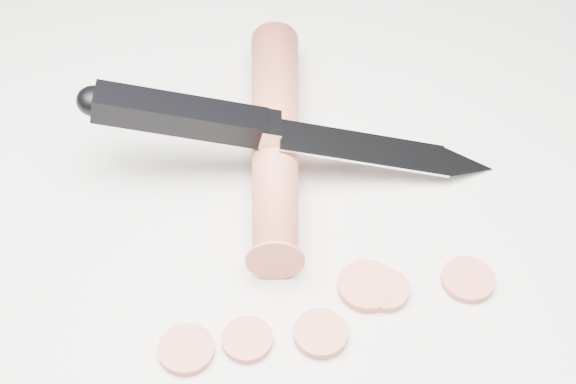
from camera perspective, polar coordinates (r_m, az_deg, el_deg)
ground at (r=0.53m, az=-0.52°, el=-5.80°), size 2.40×2.40×0.00m
carrot at (r=0.59m, az=-0.93°, el=3.95°), size 0.15×0.21×0.03m
carrot_slice_0 at (r=0.53m, az=5.66°, el=-6.68°), size 0.04×0.04×0.01m
carrot_slice_1 at (r=0.50m, az=-2.92°, el=-10.45°), size 0.03×0.03×0.01m
carrot_slice_2 at (r=0.53m, az=6.89°, el=-6.93°), size 0.03×0.03×0.01m
carrot_slice_3 at (r=0.50m, az=-7.23°, el=-11.05°), size 0.03×0.03×0.01m
carrot_slice_4 at (r=0.54m, az=12.67°, el=-6.11°), size 0.03×0.03×0.01m
carrot_slice_5 at (r=0.51m, az=2.35°, el=-10.03°), size 0.03×0.03×0.01m
kitchen_knife at (r=0.57m, az=0.43°, el=4.49°), size 0.27×0.18×0.08m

